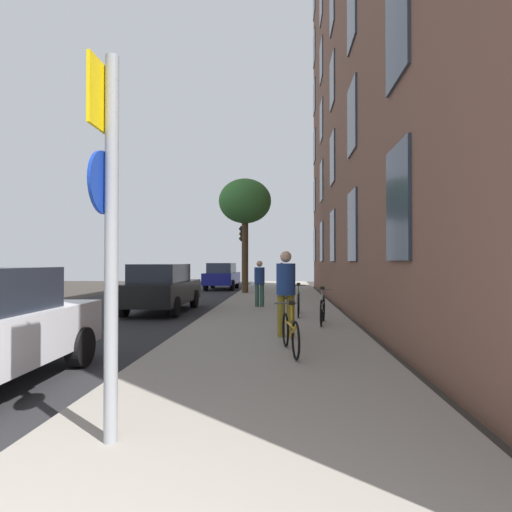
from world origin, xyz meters
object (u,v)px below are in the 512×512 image
(traffic_light, at_px, (244,246))
(bicycle_3, at_px, (284,292))
(car_2, at_px, (222,276))
(tree_near, at_px, (245,203))
(pedestrian_1, at_px, (259,280))
(car_1, at_px, (162,287))
(bicycle_2, at_px, (299,303))
(pedestrian_2, at_px, (282,276))
(sign_post, at_px, (109,216))
(pedestrian_0, at_px, (286,288))
(bicycle_1, at_px, (323,309))
(bicycle_0, at_px, (290,332))

(traffic_light, height_order, bicycle_3, traffic_light)
(car_2, bearing_deg, tree_near, -67.17)
(pedestrian_1, xyz_separation_m, car_1, (-3.27, -0.89, -0.21))
(bicycle_2, relative_size, pedestrian_2, 1.14)
(tree_near, bearing_deg, bicycle_2, -75.23)
(traffic_light, relative_size, bicycle_3, 2.11)
(tree_near, bearing_deg, car_1, -105.78)
(traffic_light, bearing_deg, car_2, 115.70)
(sign_post, xyz_separation_m, tree_near, (-0.40, 18.08, 2.64))
(pedestrian_1, xyz_separation_m, pedestrian_2, (0.77, 5.64, -0.05))
(bicycle_3, height_order, car_2, car_2)
(bicycle_3, distance_m, pedestrian_1, 2.78)
(bicycle_2, relative_size, pedestrian_0, 0.97)
(bicycle_1, height_order, bicycle_2, bicycle_2)
(tree_near, height_order, pedestrian_2, tree_near)
(car_1, relative_size, car_2, 1.12)
(pedestrian_0, bearing_deg, bicycle_1, 63.81)
(bicycle_2, distance_m, pedestrian_0, 3.65)
(bicycle_0, distance_m, pedestrian_0, 1.76)
(bicycle_1, distance_m, pedestrian_0, 2.26)
(sign_post, bearing_deg, car_1, 103.69)
(sign_post, relative_size, bicycle_1, 2.07)
(traffic_light, height_order, bicycle_0, traffic_light)
(traffic_light, bearing_deg, pedestrian_1, -80.57)
(tree_near, xyz_separation_m, pedestrian_2, (1.88, -1.08, -3.76))
(bicycle_1, bearing_deg, sign_post, -109.29)
(tree_near, distance_m, bicycle_0, 15.10)
(bicycle_0, height_order, bicycle_1, bicycle_1)
(bicycle_0, distance_m, car_2, 19.03)
(bicycle_0, height_order, bicycle_3, bicycle_0)
(tree_near, distance_m, bicycle_1, 11.95)
(sign_post, distance_m, bicycle_1, 7.92)
(pedestrian_0, bearing_deg, car_1, 129.22)
(sign_post, bearing_deg, car_2, 95.64)
(pedestrian_0, xyz_separation_m, pedestrian_2, (-0.12, 11.62, -0.15))
(bicycle_2, relative_size, car_2, 0.45)
(bicycle_0, xyz_separation_m, pedestrian_1, (-0.96, 7.61, 0.57))
(bicycle_3, height_order, pedestrian_0, pedestrian_0)
(tree_near, relative_size, pedestrian_1, 3.60)
(traffic_light, bearing_deg, pedestrian_0, -80.99)
(sign_post, height_order, bicycle_1, sign_post)
(sign_post, height_order, bicycle_0, sign_post)
(bicycle_3, xyz_separation_m, car_1, (-4.13, -3.46, 0.37))
(pedestrian_0, height_order, pedestrian_2, pedestrian_0)
(tree_near, relative_size, car_1, 1.32)
(bicycle_1, distance_m, car_2, 15.81)
(bicycle_0, height_order, pedestrian_2, pedestrian_2)
(sign_post, xyz_separation_m, bicycle_1, (2.56, 7.31, -1.63))
(sign_post, xyz_separation_m, pedestrian_2, (1.48, 16.99, -1.12))
(car_2, bearing_deg, sign_post, -84.36)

